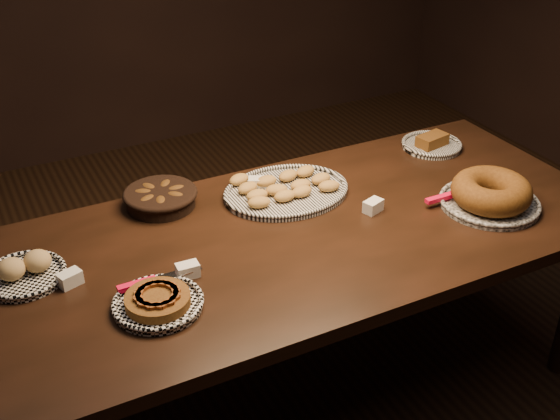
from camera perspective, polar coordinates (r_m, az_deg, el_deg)
name	(u,v)px	position (r m, az deg, el deg)	size (l,w,h in m)	color
ground	(283,395)	(2.86, 0.29, -14.78)	(5.00, 5.00, 0.00)	black
buffet_table	(284,253)	(2.43, 0.33, -3.51)	(2.40, 1.00, 0.75)	black
apple_tart_plate	(158,301)	(2.09, -9.91, -7.33)	(0.31, 0.27, 0.05)	white
madeleine_platter	(285,189)	(2.62, 0.42, 1.68)	(0.48, 0.39, 0.05)	black
bundt_cake_plate	(491,195)	(2.65, 16.74, 1.21)	(0.41, 0.38, 0.11)	black
croissant_basket	(160,197)	(2.58, -9.69, 1.08)	(0.32, 0.32, 0.07)	black
bread_roll_plate	(24,272)	(2.31, -20.07, -4.73)	(0.26, 0.26, 0.08)	white
loaf_plate	(432,144)	(3.05, 12.23, 5.28)	(0.25, 0.25, 0.06)	black
tent_cards	(285,218)	(2.44, 0.41, -0.69)	(1.64, 0.47, 0.04)	white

